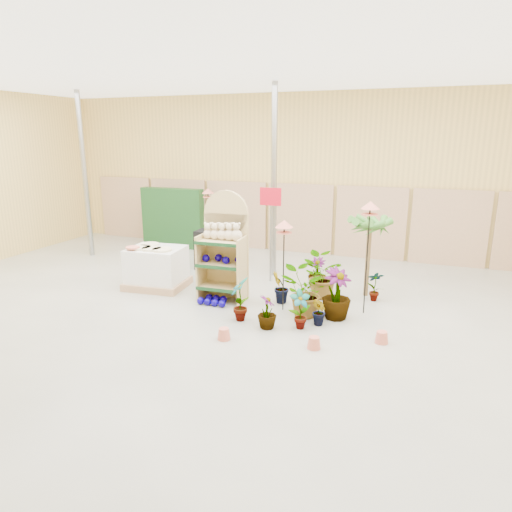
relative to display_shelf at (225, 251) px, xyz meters
The scene contains 23 objects.
room 1.40m from the display_shelf, 57.46° to the right, with size 15.20×12.10×4.70m.
display_shelf is the anchor object (origin of this frame).
teddy_bears 0.41m from the display_shelf, 71.76° to the right, with size 0.84×0.23×0.37m.
gazing_balls_shelf 0.19m from the display_shelf, 90.00° to the right, with size 0.83×0.28×0.16m.
gazing_balls_floor 1.05m from the display_shelf, 101.07° to the right, with size 0.63×0.39×0.15m.
pallet_stack 1.85m from the display_shelf, behind, with size 1.37×1.18×0.95m.
charcoal_planters 2.38m from the display_shelf, 125.93° to the left, with size 0.50×0.50×1.00m.
trellis_stock 4.98m from the display_shelf, 132.90° to the left, with size 2.00×0.30×1.80m, color #163E18.
offer_sign 1.61m from the display_shelf, 70.39° to the left, with size 0.50×0.08×2.20m.
bird_table_front 1.48m from the display_shelf, ahead, with size 0.34×0.34×1.79m.
bird_table_right 3.02m from the display_shelf, ahead, with size 0.34×0.34×2.17m.
bird_table_back 3.67m from the display_shelf, 121.52° to the left, with size 0.34×0.34×1.92m.
palm 3.05m from the display_shelf, 24.03° to the left, with size 0.70×0.70×1.82m.
potted_plant_0 1.37m from the display_shelf, 52.81° to the right, with size 0.44×0.30×0.84m, color #387327.
potted_plant_2 1.92m from the display_shelf, 12.47° to the right, with size 0.86×0.74×0.95m, color #387327.
potted_plant_3 2.47m from the display_shelf, ahead, with size 0.54×0.54×0.96m, color #387327.
potted_plant_4 3.19m from the display_shelf, 17.80° to the left, with size 0.34×0.23×0.65m, color #387327.
potted_plant_5 1.37m from the display_shelf, ahead, with size 0.37×0.30×0.67m, color #387327.
potted_plant_6 2.07m from the display_shelf, 22.16° to the left, with size 0.85×0.74×0.94m, color #387327.
potted_plant_7 1.91m from the display_shelf, 40.78° to the right, with size 0.34×0.34×0.61m, color #387327.
potted_plant_8 2.23m from the display_shelf, 27.31° to the right, with size 0.38×0.26×0.72m, color #387327.
potted_plant_9 2.42m from the display_shelf, 18.43° to the right, with size 0.29×0.23×0.53m, color #387327.
potted_plant_11 2.24m from the display_shelf, 39.93° to the left, with size 0.39×0.39×0.69m, color #387327.
Camera 1 is at (3.39, -6.73, 3.33)m, focal length 32.00 mm.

